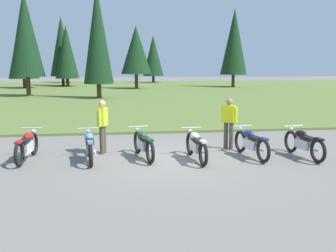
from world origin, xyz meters
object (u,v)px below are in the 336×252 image
motorcycle_british_green (143,144)px  rider_checking_bike (102,123)px  motorcycle_sky_blue (90,146)px  motorcycle_navy (251,143)px  motorcycle_cream (196,145)px  rider_near_row_end (229,120)px  motorcycle_black (304,143)px  motorcycle_red (27,146)px

motorcycle_british_green → rider_checking_bike: rider_checking_bike is taller
motorcycle_sky_blue → motorcycle_navy: bearing=-2.0°
motorcycle_cream → rider_near_row_end: rider_near_row_end is taller
motorcycle_cream → motorcycle_navy: bearing=4.7°
motorcycle_black → rider_near_row_end: size_ratio=1.26×
motorcycle_british_green → motorcycle_cream: same height
rider_near_row_end → rider_checking_bike: (-4.08, -0.16, 0.00)m
motorcycle_navy → rider_near_row_end: rider_near_row_end is taller
motorcycle_british_green → motorcycle_black: same height
motorcycle_sky_blue → rider_checking_bike: rider_checking_bike is taller
rider_checking_bike → rider_near_row_end: bearing=2.3°
motorcycle_red → motorcycle_british_green: 3.36m
rider_near_row_end → rider_checking_bike: size_ratio=1.00×
motorcycle_red → motorcycle_cream: 4.90m
motorcycle_black → motorcycle_red: bearing=175.3°
motorcycle_sky_blue → motorcycle_cream: (3.07, -0.31, 0.00)m
motorcycle_red → rider_near_row_end: bearing=7.2°
motorcycle_sky_blue → motorcycle_cream: bearing=-5.7°
motorcycle_sky_blue → motorcycle_black: (6.33, -0.39, 0.00)m
motorcycle_cream → motorcycle_black: size_ratio=1.00×
rider_near_row_end → rider_checking_bike: 4.08m
motorcycle_sky_blue → motorcycle_british_green: same height
motorcycle_cream → motorcycle_red: bearing=173.2°
motorcycle_red → motorcycle_sky_blue: (1.80, -0.27, 0.00)m
motorcycle_sky_blue → motorcycle_black: same height
motorcycle_british_green → motorcycle_navy: bearing=-5.3°
motorcycle_cream → rider_checking_bike: (-2.72, 1.21, 0.51)m
motorcycle_sky_blue → motorcycle_navy: (4.77, -0.17, 0.00)m
motorcycle_red → motorcycle_british_green: size_ratio=1.01×
motorcycle_cream → motorcycle_british_green: bearing=163.7°
motorcycle_cream → motorcycle_black: bearing=-1.4°
motorcycle_sky_blue → motorcycle_british_green: bearing=4.8°
motorcycle_black → rider_checking_bike: (-5.98, 1.29, 0.51)m
motorcycle_cream → rider_near_row_end: (1.36, 1.37, 0.51)m
motorcycle_red → motorcycle_navy: (6.57, -0.44, 0.00)m
rider_near_row_end → motorcycle_black: bearing=-37.3°
motorcycle_red → motorcycle_black: (8.13, -0.66, 0.00)m
motorcycle_navy → motorcycle_black: 1.57m
motorcycle_red → rider_checking_bike: bearing=16.2°
motorcycle_navy → motorcycle_black: same height
motorcycle_red → motorcycle_navy: bearing=-3.8°
motorcycle_red → motorcycle_navy: same height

